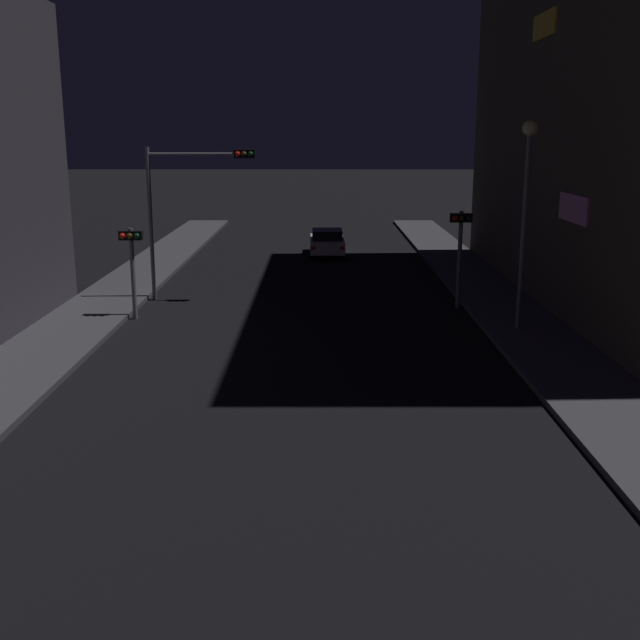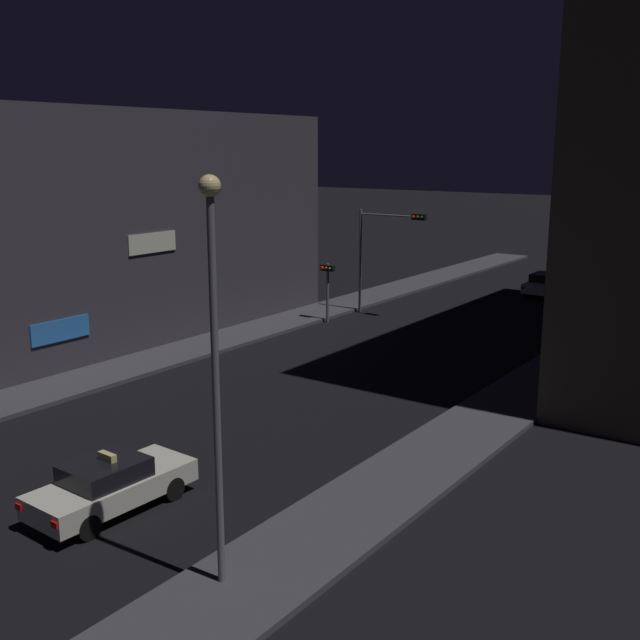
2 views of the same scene
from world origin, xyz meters
The scene contains 10 objects.
sidewalk_left centered at (-7.56, 30.18, 0.08)m, with size 2.87×64.36×0.17m, color #424247.
sidewalk_right centered at (7.56, 30.18, 0.08)m, with size 2.87×64.36×0.17m, color #424247.
building_facade_left centered at (-12.64, 22.33, 5.51)m, with size 7.36×25.95×11.01m.
taxi centered at (2.26, 10.37, 0.74)m, with size 1.96×4.51×1.62m.
far_car centered at (1.06, 46.53, 0.73)m, with size 1.85×4.47×1.42m.
traffic_light_overhead centered at (-4.39, 35.09, 4.22)m, with size 4.18×0.41×5.91m.
traffic_light_left_kerb centered at (-5.88, 31.83, 2.35)m, with size 0.80×0.42×3.23m.
traffic_light_right_kerb centered at (5.88, 33.60, 2.62)m, with size 0.80×0.41×3.65m.
street_lamp_near_block centered at (7.09, 9.36, 5.52)m, with size 0.44×0.44×8.65m.
street_lamp_far_block centered at (7.23, 29.93, 4.65)m, with size 0.49×0.49×6.65m.
Camera 2 is at (17.50, -1.56, 9.32)m, focal length 43.10 mm.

